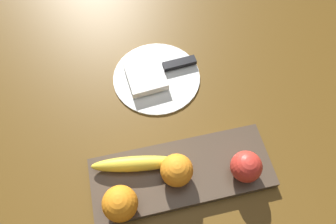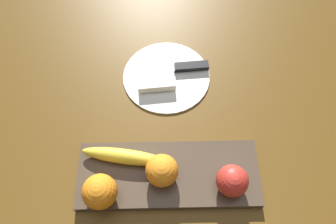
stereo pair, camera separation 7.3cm
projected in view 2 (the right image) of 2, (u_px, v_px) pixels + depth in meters
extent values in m
plane|color=brown|center=(167.00, 168.00, 0.72)|extent=(2.40, 2.40, 0.00)
cube|color=#47382A|center=(169.00, 174.00, 0.70)|extent=(0.40, 0.15, 0.02)
sphere|color=red|center=(233.00, 181.00, 0.65)|extent=(0.07, 0.07, 0.07)
ellipsoid|color=yellow|center=(125.00, 156.00, 0.70)|extent=(0.19, 0.06, 0.03)
sphere|color=orange|center=(163.00, 170.00, 0.66)|extent=(0.07, 0.07, 0.07)
sphere|color=orange|center=(101.00, 192.00, 0.64)|extent=(0.07, 0.07, 0.07)
cylinder|color=white|center=(167.00, 76.00, 0.84)|extent=(0.23, 0.23, 0.01)
cube|color=white|center=(156.00, 73.00, 0.83)|extent=(0.10, 0.12, 0.02)
cube|color=silver|center=(170.00, 69.00, 0.85)|extent=(0.15, 0.03, 0.00)
cube|color=black|center=(192.00, 66.00, 0.84)|extent=(0.09, 0.03, 0.01)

